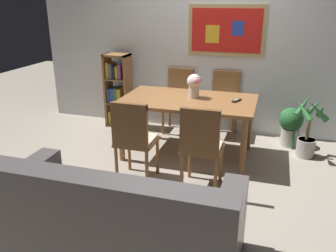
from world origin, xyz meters
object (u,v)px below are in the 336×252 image
object	(u,v)px
leather_couch	(114,225)
bookshelf	(118,94)
dining_chair_near_left	(134,136)
potted_palm	(308,131)
dining_chair_far_right	(225,98)
flower_vase	(194,84)
potted_ivy	(291,124)
dining_chair_near_right	(201,142)
dining_table	(188,106)
tv_remote	(237,100)
dining_chair_far_left	(179,95)

from	to	relation	value
leather_couch	bookshelf	distance (m)	3.02
dining_chair_near_left	potted_palm	distance (m)	2.17
dining_chair_far_right	flower_vase	bearing A→B (deg)	-109.76
dining_chair_near_left	potted_ivy	bearing A→B (deg)	43.87
dining_chair_far_right	leather_couch	distance (m)	2.88
dining_chair_near_right	potted_palm	size ratio (longest dim) A/B	1.17
dining_table	tv_remote	distance (m)	0.58
bookshelf	tv_remote	xyz separation A→B (m)	(1.84, -0.68, 0.24)
potted_palm	leather_couch	bearing A→B (deg)	-121.88
dining_table	dining_chair_far_right	size ratio (longest dim) A/B	1.75
potted_ivy	potted_palm	bearing A→B (deg)	-58.93
dining_chair_far_right	potted_palm	distance (m)	1.22
flower_vase	tv_remote	bearing A→B (deg)	-1.52
dining_chair_near_left	potted_palm	world-z (taller)	dining_chair_near_left
potted_ivy	tv_remote	bearing A→B (deg)	-137.22
dining_table	flower_vase	distance (m)	0.27
dining_table	tv_remote	size ratio (longest dim) A/B	9.93
leather_couch	tv_remote	world-z (taller)	leather_couch
dining_table	dining_chair_far_right	bearing A→B (deg)	68.88
dining_chair_far_left	tv_remote	bearing A→B (deg)	-40.20
leather_couch	dining_chair_near_right	bearing A→B (deg)	71.63
dining_table	dining_chair_far_left	size ratio (longest dim) A/B	1.75
bookshelf	potted_palm	world-z (taller)	bookshelf
leather_couch	potted_ivy	world-z (taller)	leather_couch
dining_table	dining_chair_near_left	xyz separation A→B (m)	(-0.36, -0.85, -0.10)
dining_chair_far_left	dining_chair_far_right	bearing A→B (deg)	0.75
flower_vase	dining_chair_near_left	bearing A→B (deg)	-113.94
potted_palm	dining_table	bearing A→B (deg)	-165.65
potted_ivy	tv_remote	distance (m)	1.01
potted_ivy	flower_vase	xyz separation A→B (m)	(-1.18, -0.60, 0.60)
potted_palm	flower_vase	distance (m)	1.51
dining_chair_near_left	bookshelf	xyz separation A→B (m)	(-0.91, 1.60, -0.04)
dining_chair_near_right	bookshelf	distance (m)	2.26
dining_chair_far_right	bookshelf	world-z (taller)	bookshelf
potted_palm	flower_vase	size ratio (longest dim) A/B	2.70
potted_palm	dining_chair_far_left	bearing A→B (deg)	165.20
tv_remote	dining_table	bearing A→B (deg)	-173.48
dining_chair_far_left	potted_palm	bearing A→B (deg)	-14.80
flower_vase	dining_chair_near_right	bearing A→B (deg)	-72.30
dining_chair_far_right	bookshelf	bearing A→B (deg)	-176.70
potted_palm	potted_ivy	bearing A→B (deg)	121.07
dining_chair_near_left	flower_vase	bearing A→B (deg)	66.06
dining_table	flower_vase	size ratio (longest dim) A/B	5.53
bookshelf	tv_remote	distance (m)	1.98
dining_chair_far_right	dining_chair_near_left	size ratio (longest dim) A/B	1.00
leather_couch	tv_remote	xyz separation A→B (m)	(0.62, 2.07, 0.43)
dining_chair_near_right	tv_remote	distance (m)	0.94
potted_palm	dining_chair_near_left	bearing A→B (deg)	-145.75
dining_chair_far_right	flower_vase	distance (m)	0.88
dining_chair_far_left	leather_couch	bearing A→B (deg)	-84.18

